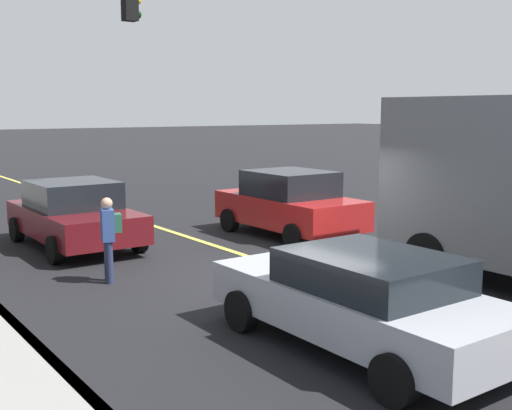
{
  "coord_description": "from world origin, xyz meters",
  "views": [
    {
      "loc": [
        -9.42,
        7.78,
        3.18
      ],
      "look_at": [
        -0.57,
        1.44,
        1.55
      ],
      "focal_mm": 44.7,
      "sensor_mm": 36.0,
      "label": 1
    }
  ],
  "objects_px": {
    "pedestrian_with_backpack": "(109,233)",
    "car_silver": "(361,298)",
    "car_red": "(289,203)",
    "car_maroon": "(74,214)",
    "traffic_light_mast": "(13,52)"
  },
  "relations": [
    {
      "from": "car_maroon",
      "to": "pedestrian_with_backpack",
      "type": "height_order",
      "value": "pedestrian_with_backpack"
    },
    {
      "from": "car_red",
      "to": "car_silver",
      "type": "xyz_separation_m",
      "value": [
        -6.68,
        4.11,
        -0.13
      ]
    },
    {
      "from": "car_silver",
      "to": "traffic_light_mast",
      "type": "height_order",
      "value": "traffic_light_mast"
    },
    {
      "from": "car_maroon",
      "to": "traffic_light_mast",
      "type": "bearing_deg",
      "value": 126.04
    },
    {
      "from": "car_red",
      "to": "car_maroon",
      "type": "xyz_separation_m",
      "value": [
        1.88,
        4.93,
        -0.06
      ]
    },
    {
      "from": "car_red",
      "to": "car_maroon",
      "type": "height_order",
      "value": "car_red"
    },
    {
      "from": "car_red",
      "to": "pedestrian_with_backpack",
      "type": "xyz_separation_m",
      "value": [
        -1.55,
        5.5,
        0.09
      ]
    },
    {
      "from": "car_red",
      "to": "traffic_light_mast",
      "type": "xyz_separation_m",
      "value": [
        0.81,
        6.4,
        3.49
      ]
    },
    {
      "from": "pedestrian_with_backpack",
      "to": "traffic_light_mast",
      "type": "relative_size",
      "value": 0.25
    },
    {
      "from": "car_red",
      "to": "car_maroon",
      "type": "bearing_deg",
      "value": 69.14
    },
    {
      "from": "traffic_light_mast",
      "to": "car_maroon",
      "type": "bearing_deg",
      "value": -53.96
    },
    {
      "from": "car_silver",
      "to": "car_maroon",
      "type": "xyz_separation_m",
      "value": [
        8.56,
        0.82,
        0.07
      ]
    },
    {
      "from": "car_red",
      "to": "traffic_light_mast",
      "type": "distance_m",
      "value": 7.34
    },
    {
      "from": "car_red",
      "to": "pedestrian_with_backpack",
      "type": "distance_m",
      "value": 5.71
    },
    {
      "from": "pedestrian_with_backpack",
      "to": "car_silver",
      "type": "bearing_deg",
      "value": -164.9
    }
  ]
}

